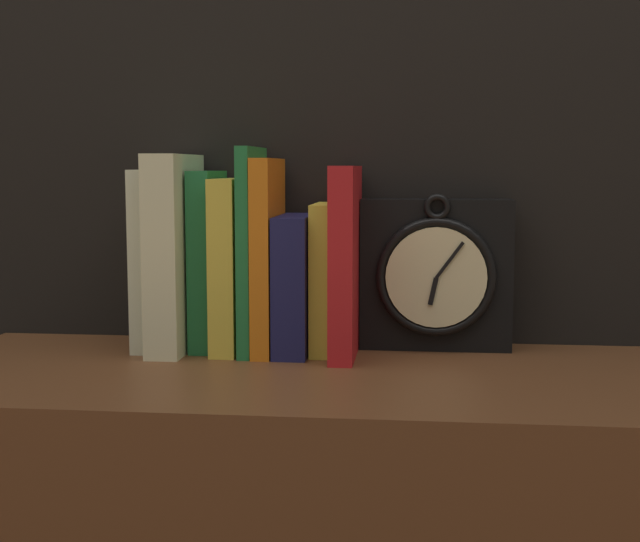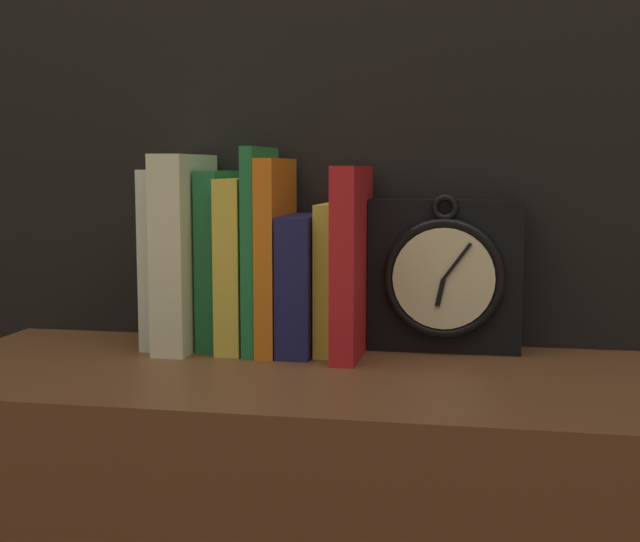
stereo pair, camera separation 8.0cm
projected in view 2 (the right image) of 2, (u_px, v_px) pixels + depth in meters
wall_back at (351, 74)px, 1.18m from camera, size 6.00×0.05×2.60m
clock at (445, 275)px, 1.12m from camera, size 0.19×0.07×0.20m
book_slot0_cream at (164, 258)px, 1.16m from camera, size 0.03×0.12×0.23m
book_slot1_cream at (185, 252)px, 1.14m from camera, size 0.04×0.15×0.25m
book_slot2_green at (218, 259)px, 1.15m from camera, size 0.03×0.11×0.23m
book_slot3_yellow at (240, 264)px, 1.13m from camera, size 0.03×0.13×0.22m
book_slot4_green at (261, 249)px, 1.12m from camera, size 0.02×0.13×0.26m
book_slot5_orange at (276, 255)px, 1.12m from camera, size 0.02×0.14×0.24m
book_slot6_navy at (303, 284)px, 1.12m from camera, size 0.04×0.14×0.17m
book_slot7_yellow at (332, 278)px, 1.12m from camera, size 0.03×0.12×0.19m
book_slot8_red at (352, 261)px, 1.09m from camera, size 0.03×0.16×0.23m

